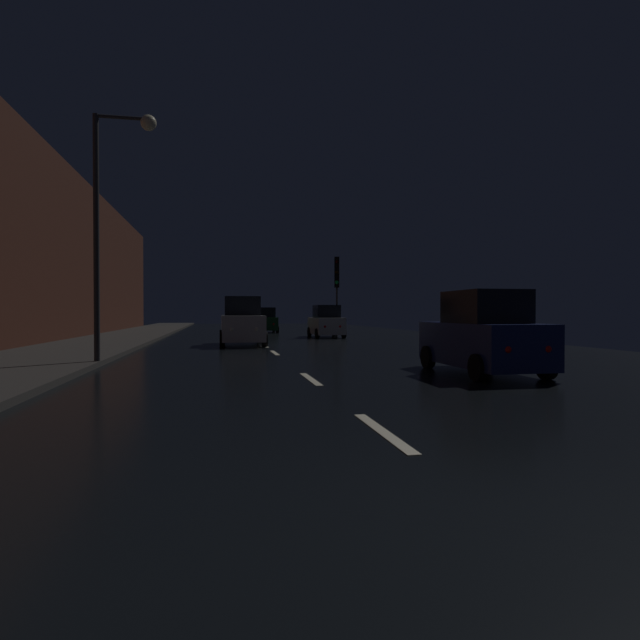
{
  "coord_description": "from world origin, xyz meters",
  "views": [
    {
      "loc": [
        -2.01,
        -3.24,
        1.5
      ],
      "look_at": [
        2.58,
        20.46,
        1.15
      ],
      "focal_mm": 29.2,
      "sensor_mm": 36.0,
      "label": 1
    }
  ],
  "objects_px": {
    "car_parked_right_near": "(483,336)",
    "streetlamp_overhead": "(114,198)",
    "car_distant_taillights": "(265,321)",
    "car_parked_right_far": "(326,323)",
    "traffic_light_far_right": "(337,279)",
    "car_approaching_headlights": "(242,323)"
  },
  "relations": [
    {
      "from": "car_parked_right_near",
      "to": "car_parked_right_far",
      "type": "xyz_separation_m",
      "value": [
        -0.0,
        19.11,
        -0.04
      ]
    },
    {
      "from": "streetlamp_overhead",
      "to": "car_parked_right_near",
      "type": "bearing_deg",
      "value": -21.01
    },
    {
      "from": "car_parked_right_near",
      "to": "car_distant_taillights",
      "type": "height_order",
      "value": "car_parked_right_near"
    },
    {
      "from": "car_parked_right_near",
      "to": "car_parked_right_far",
      "type": "height_order",
      "value": "car_parked_right_near"
    },
    {
      "from": "streetlamp_overhead",
      "to": "car_distant_taillights",
      "type": "xyz_separation_m",
      "value": [
        6.28,
        23.77,
        -3.84
      ]
    },
    {
      "from": "traffic_light_far_right",
      "to": "car_parked_right_near",
      "type": "distance_m",
      "value": 19.85
    },
    {
      "from": "streetlamp_overhead",
      "to": "car_parked_right_far",
      "type": "distance_m",
      "value": 18.49
    },
    {
      "from": "traffic_light_far_right",
      "to": "car_parked_right_far",
      "type": "bearing_deg",
      "value": -41.97
    },
    {
      "from": "car_distant_taillights",
      "to": "car_parked_right_far",
      "type": "relative_size",
      "value": 0.96
    },
    {
      "from": "traffic_light_far_right",
      "to": "car_parked_right_far",
      "type": "height_order",
      "value": "traffic_light_far_right"
    },
    {
      "from": "car_parked_right_far",
      "to": "streetlamp_overhead",
      "type": "bearing_deg",
      "value": 149.28
    },
    {
      "from": "traffic_light_far_right",
      "to": "car_parked_right_near",
      "type": "bearing_deg",
      "value": 11.26
    },
    {
      "from": "car_approaching_headlights",
      "to": "car_parked_right_near",
      "type": "height_order",
      "value": "car_approaching_headlights"
    },
    {
      "from": "traffic_light_far_right",
      "to": "streetlamp_overhead",
      "type": "xyz_separation_m",
      "value": [
        -10.04,
        -16.1,
        1.09
      ]
    },
    {
      "from": "car_approaching_headlights",
      "to": "car_distant_taillights",
      "type": "xyz_separation_m",
      "value": [
        2.37,
        14.89,
        -0.16
      ]
    },
    {
      "from": "streetlamp_overhead",
      "to": "car_parked_right_far",
      "type": "height_order",
      "value": "streetlamp_overhead"
    },
    {
      "from": "streetlamp_overhead",
      "to": "car_parked_right_near",
      "type": "distance_m",
      "value": 10.59
    },
    {
      "from": "streetlamp_overhead",
      "to": "car_approaching_headlights",
      "type": "height_order",
      "value": "streetlamp_overhead"
    },
    {
      "from": "traffic_light_far_right",
      "to": "car_distant_taillights",
      "type": "relative_size",
      "value": 1.33
    },
    {
      "from": "car_distant_taillights",
      "to": "traffic_light_far_right",
      "type": "bearing_deg",
      "value": -153.87
    },
    {
      "from": "car_parked_right_near",
      "to": "streetlamp_overhead",
      "type": "bearing_deg",
      "value": 68.99
    },
    {
      "from": "traffic_light_far_right",
      "to": "car_parked_right_far",
      "type": "relative_size",
      "value": 1.28
    }
  ]
}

